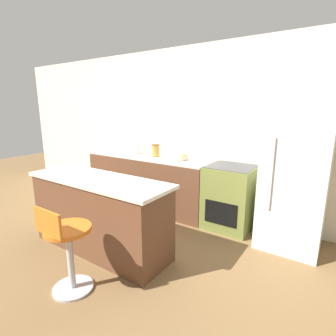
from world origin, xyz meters
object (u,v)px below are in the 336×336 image
oven_range (230,197)px  kettle (137,149)px  mixing_bowl (182,156)px  stool_chair (67,248)px  refrigerator (296,174)px

oven_range → kettle: kettle is taller
oven_range → mixing_bowl: (-0.81, 0.01, 0.50)m
oven_range → mixing_bowl: mixing_bowl is taller
oven_range → stool_chair: bearing=-108.7°
oven_range → refrigerator: size_ratio=0.49×
refrigerator → kettle: 2.53m
kettle → mixing_bowl: 0.91m
oven_range → kettle: 1.80m
refrigerator → mixing_bowl: size_ratio=8.70×
kettle → mixing_bowl: size_ratio=0.90×
oven_range → kettle: (-1.72, 0.01, 0.52)m
oven_range → mixing_bowl: 0.95m
mixing_bowl → oven_range: bearing=-0.9°
stool_chair → kettle: kettle is taller
refrigerator → oven_range: bearing=176.6°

